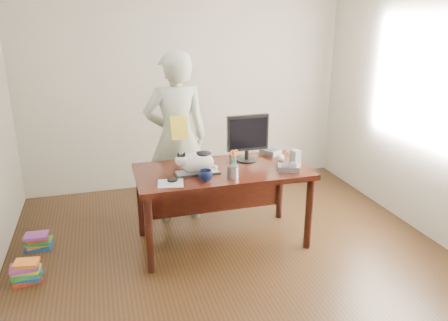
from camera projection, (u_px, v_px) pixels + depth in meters
room at (244, 120)px, 3.31m from camera, size 4.50×4.50×4.50m
desk at (220, 181)px, 4.17m from camera, size 1.60×0.80×0.75m
keyboard at (197, 173)px, 3.92m from camera, size 0.41×0.15×0.02m
cat at (196, 162)px, 3.88m from camera, size 0.39×0.20×0.23m
monitor at (248, 136)px, 4.17m from camera, size 0.41×0.20×0.46m
pen_cup at (233, 170)px, 3.82m from camera, size 0.12×0.12×0.25m
mousepad at (171, 183)px, 3.70m from camera, size 0.24×0.23×0.00m
mouse at (172, 180)px, 3.72m from camera, size 0.11×0.08×0.04m
coffee_mug at (205, 176)px, 3.75m from camera, size 0.16×0.16×0.10m
phone at (289, 167)px, 4.01m from camera, size 0.23×0.20×0.09m
speaker at (295, 158)px, 4.10m from camera, size 0.09×0.10×0.16m
baseball at (280, 158)px, 4.23m from camera, size 0.08×0.08×0.08m
book_stack at (197, 159)px, 4.23m from camera, size 0.26×0.22×0.08m
calculator at (271, 151)px, 4.47m from camera, size 0.21×0.23×0.06m
person at (176, 138)px, 4.50m from camera, size 0.66×0.44×1.80m
held_book at (179, 128)px, 4.30m from camera, size 0.17×0.10×0.24m
book_pile_a at (27, 272)px, 3.62m from camera, size 0.27×0.22×0.18m
book_pile_b at (38, 241)px, 4.13m from camera, size 0.26×0.20×0.15m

